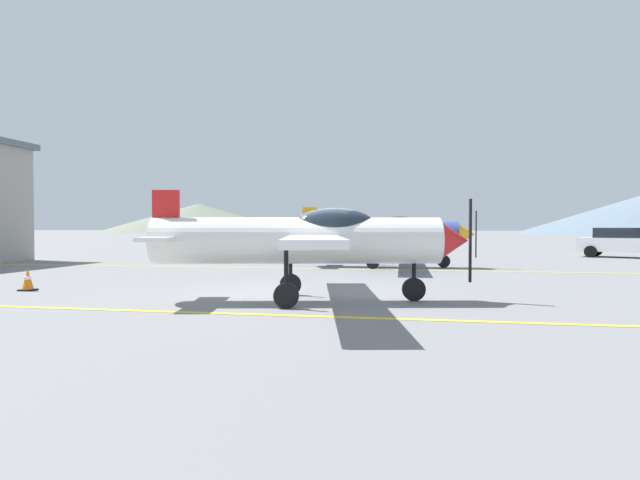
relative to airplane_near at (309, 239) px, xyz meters
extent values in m
plane|color=slate|center=(-0.28, 1.05, -1.41)|extent=(400.00, 400.00, 0.00)
cube|color=yellow|center=(-0.28, -1.97, -1.41)|extent=(80.00, 0.16, 0.01)
cube|color=yellow|center=(-0.28, 8.82, -1.41)|extent=(80.00, 0.16, 0.01)
cylinder|color=white|center=(-0.27, -0.05, -0.04)|extent=(6.51, 2.27, 1.04)
cone|color=red|center=(3.21, 0.63, -0.04)|extent=(0.82, 1.00, 0.88)
cube|color=black|center=(3.58, 0.71, -0.04)|extent=(0.06, 0.12, 1.89)
ellipsoid|color=#1E2833|center=(0.56, 0.11, 0.27)|extent=(2.02, 1.20, 0.85)
cube|color=white|center=(0.10, 0.02, 0.01)|extent=(2.63, 8.37, 0.15)
cube|color=white|center=(-3.15, -0.62, 0.01)|extent=(1.13, 2.54, 0.09)
cube|color=red|center=(-3.15, -0.62, 0.53)|extent=(0.61, 0.23, 1.14)
cylinder|color=black|center=(2.32, 0.46, -0.67)|extent=(0.09, 0.09, 0.95)
cylinder|color=black|center=(2.32, 0.46, -1.15)|extent=(0.54, 0.21, 0.53)
cylinder|color=black|center=(-0.26, -1.11, -0.67)|extent=(0.09, 0.09, 0.95)
cylinder|color=black|center=(-0.26, -1.11, -1.15)|extent=(0.54, 0.21, 0.53)
cylinder|color=black|center=(-0.66, 0.93, -0.67)|extent=(0.09, 0.09, 0.95)
cylinder|color=black|center=(-0.66, 0.93, -1.15)|extent=(0.54, 0.21, 0.53)
cylinder|color=#33478C|center=(0.85, 10.35, -0.04)|extent=(6.46, 1.21, 1.04)
cone|color=#F2A519|center=(4.39, 10.44, -0.04)|extent=(0.69, 0.90, 0.88)
cube|color=black|center=(4.77, 10.45, -0.04)|extent=(0.04, 0.11, 1.89)
ellipsoid|color=#1E2833|center=(1.70, 10.37, 0.27)|extent=(1.91, 0.90, 0.85)
cube|color=#33478C|center=(1.22, 10.36, 0.01)|extent=(1.26, 8.35, 0.15)
cube|color=#33478C|center=(-2.09, 10.27, 0.01)|extent=(0.73, 2.48, 0.09)
cube|color=#F2A519|center=(-2.09, 10.27, 0.53)|extent=(0.60, 0.13, 1.14)
cylinder|color=black|center=(3.49, 10.42, -0.67)|extent=(0.09, 0.09, 0.95)
cylinder|color=black|center=(3.49, 10.42, -1.15)|extent=(0.53, 0.13, 0.53)
cylinder|color=black|center=(0.68, 9.30, -0.67)|extent=(0.09, 0.09, 0.95)
cylinder|color=black|center=(0.68, 9.30, -1.15)|extent=(0.53, 0.13, 0.53)
cylinder|color=black|center=(0.63, 11.38, -0.67)|extent=(0.09, 0.09, 0.95)
cylinder|color=black|center=(0.63, 11.38, -1.15)|extent=(0.53, 0.13, 0.53)
cube|color=white|center=(13.42, 19.28, -0.72)|extent=(4.65, 3.52, 0.75)
cube|color=black|center=(13.29, 19.35, -0.07)|extent=(2.86, 2.49, 0.55)
cylinder|color=black|center=(11.75, 19.11, -1.09)|extent=(0.67, 0.48, 0.64)
cylinder|color=black|center=(12.55, 20.72, -1.09)|extent=(0.67, 0.48, 0.64)
cube|color=black|center=(-7.68, 0.57, -1.39)|extent=(0.36, 0.36, 0.04)
cone|color=orange|center=(-7.68, 0.57, -1.10)|extent=(0.29, 0.29, 0.55)
cylinder|color=white|center=(-7.68, 0.57, -1.07)|extent=(0.20, 0.20, 0.08)
cone|color=slate|center=(-62.50, 137.96, 2.90)|extent=(57.88, 57.88, 8.63)
camera|label=1|loc=(2.36, -11.54, 0.28)|focal=29.36mm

